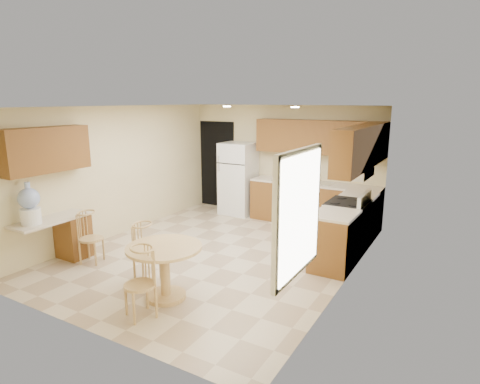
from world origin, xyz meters
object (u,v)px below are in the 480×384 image
Objects in this scene: chair_table_b at (134,279)px; chair_desk at (86,234)px; stove at (346,227)px; dining_table at (165,264)px; water_crock at (30,205)px; chair_table_a at (142,249)px; refrigerator at (238,179)px.

chair_table_b is 1.04× the size of chair_desk.
stove is 3.29m from dining_table.
stove is 1.68× the size of water_crock.
stove is at bearing 60.45° from dining_table.
chair_table_a is 1.00× the size of chair_table_b.
chair_desk is at bearing -143.24° from stove.
refrigerator is at bearing 76.63° from water_crock.
chair_table_a is 1.90m from water_crock.
stove is at bearing -22.99° from refrigerator.
water_crock is at bearing -103.37° from refrigerator.
chair_table_a is at bearing 16.01° from water_crock.
refrigerator is at bearing -49.29° from chair_table_b.
chair_desk is at bearing 0.64° from chair_table_b.
dining_table is at bearing -72.94° from refrigerator.
dining_table is (-1.62, -2.86, 0.01)m from stove.
refrigerator is at bearing 157.01° from stove.
chair_table_a is at bearing -128.87° from stove.
dining_table is 1.87m from chair_desk.
refrigerator is 1.52× the size of stove.
chair_table_b is 2.43m from water_crock.
chair_desk is at bearing 53.26° from water_crock.
refrigerator is at bearing 171.04° from chair_table_a.
refrigerator reaches higher than chair_table_a.
refrigerator is at bearing 150.04° from chair_desk.
stove is at bearing 122.00° from chair_table_a.
water_crock is at bearing -93.12° from chair_table_a.
stove is 5.10m from water_crock.
chair_table_b reaches higher than dining_table.
dining_table is 1.54× the size of water_crock.
stove is 1.09× the size of dining_table.
water_crock is (-2.35, 0.27, 0.53)m from chair_table_b.
refrigerator is at bearing 107.06° from dining_table.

